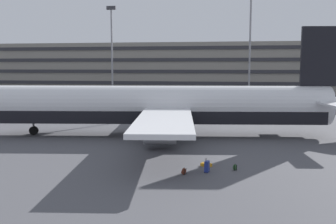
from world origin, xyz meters
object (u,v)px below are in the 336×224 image
at_px(suitcase_small, 206,165).
at_px(suitcase_orange, 207,166).
at_px(backpack_black, 184,171).
at_px(airliner, 163,107).
at_px(backpack_red, 235,167).

distance_m(suitcase_small, suitcase_orange, 1.64).
distance_m(suitcase_small, backpack_black, 2.78).
bearing_deg(suitcase_orange, suitcase_small, 94.63).
distance_m(airliner, backpack_red, 14.65).
bearing_deg(backpack_black, suitcase_small, 60.43).
relative_size(suitcase_small, backpack_red, 1.72).
bearing_deg(suitcase_orange, backpack_black, -151.68).
relative_size(airliner, suitcase_small, 48.30).
height_order(airliner, suitcase_orange, airliner).
relative_size(airliner, backpack_red, 83.03).
xyz_separation_m(airliner, backpack_red, (7.13, -12.49, -2.79)).
height_order(suitcase_small, suitcase_orange, suitcase_orange).
xyz_separation_m(suitcase_small, suitcase_orange, (0.13, -1.61, 0.31)).
xyz_separation_m(airliner, backpack_black, (3.75, -14.06, -2.78)).
relative_size(suitcase_orange, backpack_black, 1.86).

